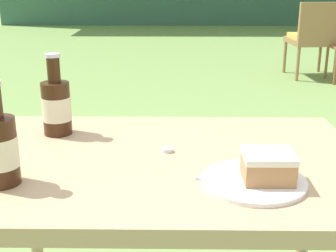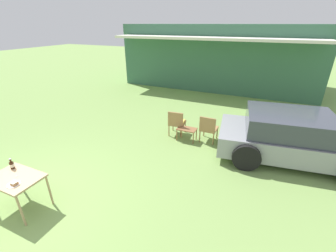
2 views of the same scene
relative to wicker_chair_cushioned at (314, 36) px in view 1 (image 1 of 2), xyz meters
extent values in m
cylinder|color=#9E7547|center=(0.19, 0.31, -0.29)|extent=(0.04, 0.04, 0.38)
cylinder|color=#9E7547|center=(-0.24, 0.27, -0.29)|extent=(0.04, 0.04, 0.38)
cylinder|color=#9E7547|center=(0.23, -0.14, -0.29)|extent=(0.04, 0.04, 0.38)
cylinder|color=#9E7547|center=(-0.20, -0.18, -0.29)|extent=(0.04, 0.04, 0.38)
cube|color=#9E7547|center=(-0.01, 0.06, -0.07)|extent=(0.54, 0.55, 0.06)
cube|color=#9E7547|center=(0.02, -0.16, 0.17)|extent=(0.49, 0.10, 0.42)
cube|color=gold|center=(-0.01, 0.06, -0.02)|extent=(0.48, 0.47, 0.05)
cylinder|color=brown|center=(0.16, -0.37, -0.29)|extent=(0.03, 0.03, 0.38)
cylinder|color=brown|center=(0.16, -0.06, -0.29)|extent=(0.03, 0.03, 0.38)
cube|color=tan|center=(-1.59, -4.29, 0.24)|extent=(0.98, 0.68, 0.04)
cylinder|color=tan|center=(-2.05, -3.99, -0.13)|extent=(0.04, 0.04, 0.70)
cylinder|color=tan|center=(-1.14, -3.99, -0.13)|extent=(0.04, 0.04, 0.70)
cylinder|color=white|center=(-1.40, -4.44, 0.26)|extent=(0.23, 0.23, 0.01)
cube|color=#AD7A4C|center=(-1.37, -4.44, 0.29)|extent=(0.11, 0.10, 0.05)
cube|color=silver|center=(-1.37, -4.44, 0.33)|extent=(0.11, 0.10, 0.01)
cylinder|color=#381E0F|center=(-1.91, -4.12, 0.33)|extent=(0.08, 0.08, 0.15)
cylinder|color=#381E0F|center=(-1.91, -4.12, 0.44)|extent=(0.04, 0.04, 0.07)
cylinder|color=silver|center=(-1.91, -4.12, 0.48)|extent=(0.04, 0.04, 0.01)
cylinder|color=beige|center=(-1.91, -4.12, 0.33)|extent=(0.08, 0.08, 0.07)
cube|color=silver|center=(-1.45, -4.45, 0.26)|extent=(0.16, 0.06, 0.01)
cylinder|color=silver|center=(-1.60, -4.25, 0.26)|extent=(0.03, 0.03, 0.01)
camera|label=1|loc=(-1.58, -5.37, 0.70)|focal=50.00mm
camera|label=2|loc=(2.50, -6.27, 2.94)|focal=24.00mm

